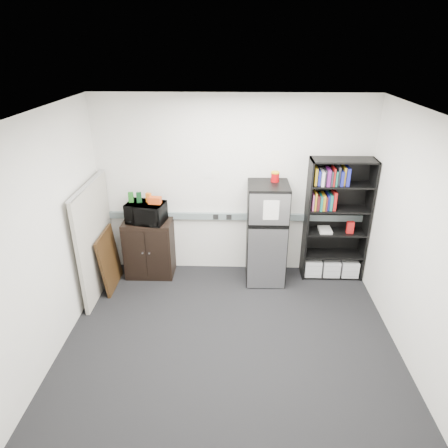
% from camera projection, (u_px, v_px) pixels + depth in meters
% --- Properties ---
extents(floor, '(4.00, 4.00, 0.00)m').
position_uv_depth(floor, '(230.00, 340.00, 4.87)').
color(floor, black).
rests_on(floor, ground).
extents(wall_back, '(4.00, 0.02, 2.70)m').
position_uv_depth(wall_back, '(233.00, 188.00, 5.89)').
color(wall_back, white).
rests_on(wall_back, floor).
extents(wall_right, '(0.02, 3.50, 2.70)m').
position_uv_depth(wall_right, '(418.00, 245.00, 4.24)').
color(wall_right, white).
rests_on(wall_right, floor).
extents(wall_left, '(0.02, 3.50, 2.70)m').
position_uv_depth(wall_left, '(48.00, 239.00, 4.36)').
color(wall_left, white).
rests_on(wall_left, floor).
extents(ceiling, '(4.00, 3.50, 0.02)m').
position_uv_depth(ceiling, '(231.00, 114.00, 3.73)').
color(ceiling, white).
rests_on(ceiling, wall_back).
extents(electrical_raceway, '(3.92, 0.05, 0.10)m').
position_uv_depth(electrical_raceway, '(232.00, 216.00, 6.05)').
color(electrical_raceway, slate).
rests_on(electrical_raceway, wall_back).
extents(wall_note, '(0.14, 0.00, 0.10)m').
position_uv_depth(wall_note, '(209.00, 175.00, 5.81)').
color(wall_note, white).
rests_on(wall_note, wall_back).
extents(bookshelf, '(0.90, 0.34, 1.85)m').
position_uv_depth(bookshelf, '(336.00, 221.00, 5.86)').
color(bookshelf, black).
rests_on(bookshelf, floor).
extents(cubicle_partition, '(0.06, 1.30, 1.62)m').
position_uv_depth(cubicle_partition, '(96.00, 239.00, 5.56)').
color(cubicle_partition, '#A29C8F').
rests_on(cubicle_partition, floor).
extents(cabinet, '(0.72, 0.48, 0.90)m').
position_uv_depth(cabinet, '(149.00, 248.00, 6.08)').
color(cabinet, black).
rests_on(cabinet, floor).
extents(microwave, '(0.60, 0.46, 0.30)m').
position_uv_depth(microwave, '(146.00, 213.00, 5.81)').
color(microwave, black).
rests_on(microwave, cabinet).
extents(snack_box_a, '(0.07, 0.06, 0.15)m').
position_uv_depth(snack_box_a, '(131.00, 197.00, 5.76)').
color(snack_box_a, '#1D611B').
rests_on(snack_box_a, microwave).
extents(snack_box_b, '(0.08, 0.06, 0.15)m').
position_uv_depth(snack_box_b, '(139.00, 197.00, 5.75)').
color(snack_box_b, '#0B3215').
rests_on(snack_box_b, microwave).
extents(snack_box_c, '(0.08, 0.07, 0.14)m').
position_uv_depth(snack_box_c, '(149.00, 198.00, 5.75)').
color(snack_box_c, orange).
rests_on(snack_box_c, microwave).
extents(snack_bag, '(0.19, 0.12, 0.10)m').
position_uv_depth(snack_bag, '(155.00, 200.00, 5.71)').
color(snack_bag, '#CC4514').
rests_on(snack_bag, microwave).
extents(refrigerator, '(0.57, 0.60, 1.52)m').
position_uv_depth(refrigerator, '(266.00, 234.00, 5.82)').
color(refrigerator, black).
rests_on(refrigerator, floor).
extents(coffee_can, '(0.12, 0.12, 0.16)m').
position_uv_depth(coffee_can, '(275.00, 176.00, 5.58)').
color(coffee_can, '#A4070B').
rests_on(coffee_can, refrigerator).
extents(framed_poster, '(0.13, 0.67, 0.87)m').
position_uv_depth(framed_poster, '(110.00, 260.00, 5.78)').
color(framed_poster, black).
rests_on(framed_poster, floor).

